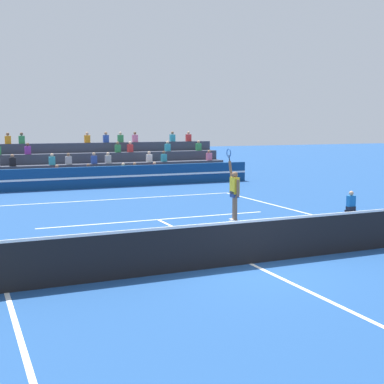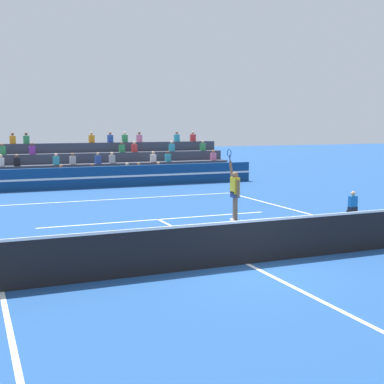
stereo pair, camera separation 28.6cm
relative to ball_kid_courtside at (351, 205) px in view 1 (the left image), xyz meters
The scene contains 8 objects.
ground_plane 8.45m from the ball_kid_courtside, 145.75° to the right, with size 120.00×120.00×0.00m, color navy.
court_lines 8.45m from the ball_kid_courtside, 145.75° to the right, with size 11.10×23.90×0.01m.
tennis_net 8.45m from the ball_kid_courtside, 145.75° to the right, with size 12.00×0.10×1.10m.
sponsor_banner_wall 13.64m from the ball_kid_courtside, 120.77° to the left, with size 18.00×0.26×1.10m.
bleacher_stand 16.45m from the ball_kid_courtside, 115.12° to the left, with size 17.08×3.80×2.83m.
ball_kid_courtside is the anchor object (origin of this frame).
tennis_player 4.79m from the ball_kid_courtside, behind, with size 0.34×0.94×2.50m.
tennis_ball 4.12m from the ball_kid_courtside, 165.05° to the right, with size 0.07×0.07×0.07m, color #C6DB33.
Camera 1 is at (-6.23, -10.77, 3.30)m, focal length 50.00 mm.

